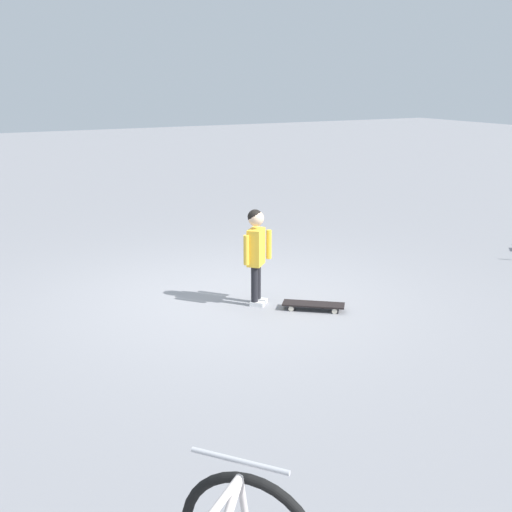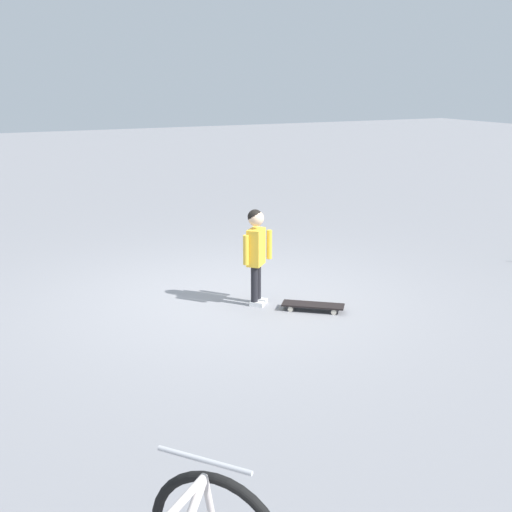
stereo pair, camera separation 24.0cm
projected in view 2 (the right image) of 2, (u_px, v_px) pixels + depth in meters
ground_plane at (228, 298)px, 7.52m from camera, size 50.00×50.00×0.00m
child_person at (256, 246)px, 7.16m from camera, size 0.39×0.28×1.06m
skateboard at (313, 305)px, 7.12m from camera, size 0.64×0.56×0.07m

